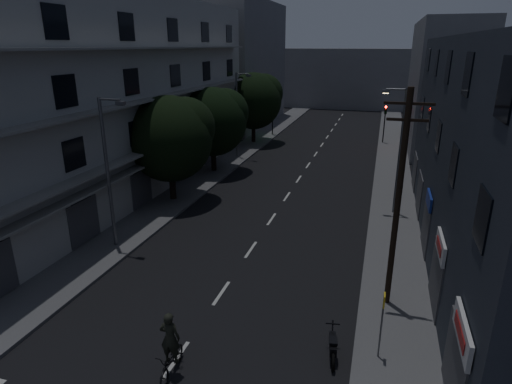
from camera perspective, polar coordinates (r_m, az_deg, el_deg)
The scene contains 21 objects.
ground at distance 36.22m, azimuth 5.86°, elevation 1.94°, with size 160.00×160.00×0.00m, color black.
sidewalk_left at distance 38.21m, azimuth -5.26°, elevation 2.99°, with size 3.00×90.00×0.15m, color #565659.
sidewalk_right at distance 35.67m, azimuth 17.77°, elevation 0.97°, with size 3.00×90.00×0.15m, color #565659.
lane_markings at distance 42.15m, azimuth 7.48°, elevation 4.34°, with size 0.15×60.50×0.01m.
building_left at distance 32.83m, azimuth -17.72°, elevation 11.88°, with size 7.00×36.00×14.00m.
building_right at distance 24.31m, azimuth 29.86°, elevation 4.42°, with size 6.19×28.00×11.00m.
building_far_left at distance 59.97m, azimuth -1.27°, elevation 16.56°, with size 6.00×20.00×16.00m, color slate.
building_far_right at distance 51.55m, azimuth 23.50°, elevation 12.97°, with size 6.00×20.00×13.00m, color slate.
building_far_end at distance 79.51m, azimuth 12.37°, elevation 14.58°, with size 24.00×8.00×10.00m, color slate.
tree_near at distance 30.04m, azimuth -11.34°, elevation 7.39°, with size 5.90×5.90×7.28m.
tree_mid at distance 36.89m, azimuth -5.71°, elevation 9.64°, with size 5.82×5.82×7.16m.
tree_far at distance 48.27m, azimuth -0.25°, elevation 12.32°, with size 6.18×6.18×7.64m.
traffic_signal_far_right at distance 50.14m, azimuth 16.83°, elevation 9.65°, with size 0.28×0.37×4.10m.
traffic_signal_far_left at distance 52.67m, azimuth 2.23°, elevation 10.85°, with size 0.28×0.37×4.10m.
street_lamp_left_near at distance 23.44m, azimuth -19.02°, elevation 3.19°, with size 1.51×0.25×8.00m.
street_lamp_right at distance 28.36m, azimuth 18.50°, elevation 5.87°, with size 1.51×0.25×8.00m.
street_lamp_left_far at distance 41.57m, azimuth -2.43°, elevation 10.74°, with size 1.51×0.25×8.00m.
utility_pole at distance 17.72m, azimuth 18.44°, elevation -0.79°, with size 1.80×0.24×9.00m.
bus_stop_sign at distance 15.74m, azimuth 16.52°, elevation -15.38°, with size 0.06×0.35×2.52m.
motorcycle at distance 16.33m, azimuth 10.17°, elevation -19.66°, with size 0.55×1.78×1.15m.
cyclist at distance 15.54m, azimuth -11.24°, elevation -20.39°, with size 0.81×1.93×2.39m.
Camera 1 is at (6.24, -9.07, 10.58)m, focal length 30.00 mm.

